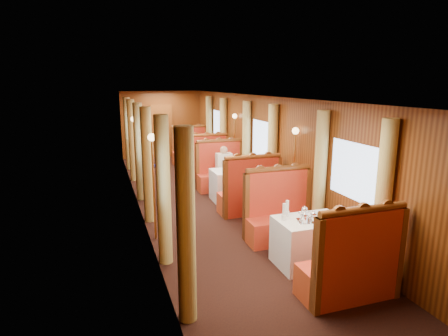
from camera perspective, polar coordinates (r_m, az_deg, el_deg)
name	(u,v)px	position (r m, az deg, el deg)	size (l,w,h in m)	color
floor	(204,203)	(8.98, -3.05, -5.32)	(3.00, 12.00, 0.01)	black
ceiling	(203,96)	(8.54, -3.25, 10.83)	(3.00, 12.00, 0.01)	silver
wall_far	(162,125)	(14.50, -9.45, 6.55)	(3.00, 2.50, 0.01)	brown
wall_near	(394,274)	(3.52, 24.50, -14.51)	(3.00, 2.50, 0.01)	brown
wall_left	(137,155)	(8.42, -13.05, 1.91)	(12.00, 2.50, 0.01)	brown
wall_right	(263,148)	(9.18, 5.94, 3.07)	(12.00, 2.50, 0.01)	brown
doorway_far	(162,131)	(14.50, -9.40, 5.56)	(0.80, 0.04, 2.00)	brown
table_near	(310,242)	(6.10, 12.91, -10.90)	(1.05, 0.72, 0.75)	white
banquette_near_fwd	(351,269)	(5.33, 18.72, -14.35)	(1.30, 0.55, 1.34)	#AA1216
banquette_near_aft	(280,217)	(6.90, 8.56, -7.43)	(1.30, 0.55, 1.34)	#AA1216
table_mid	(234,185)	(9.09, 1.49, -2.61)	(1.05, 0.72, 0.75)	white
banquette_mid_fwd	(250,195)	(8.17, 3.91, -4.08)	(1.30, 0.55, 1.34)	#AA1216
banquette_mid_aft	(221,174)	(10.01, -0.48, -0.87)	(1.30, 0.55, 1.34)	#AA1216
table_far	(198,158)	(12.35, -4.02, 1.51)	(1.05, 0.72, 0.75)	white
banquette_far_fwd	(206,163)	(11.38, -2.75, 0.80)	(1.30, 0.55, 1.34)	#AA1216
banquette_far_aft	(191,151)	(13.31, -5.12, 2.53)	(1.30, 0.55, 1.34)	#AA1216
tea_tray	(309,221)	(5.86, 12.80, -7.89)	(0.34, 0.26, 0.01)	silver
teapot_left	(304,219)	(5.74, 12.17, -7.66)	(0.16, 0.12, 0.13)	silver
teapot_right	(313,218)	(5.82, 13.44, -7.44)	(0.16, 0.12, 0.13)	silver
teapot_back	(304,214)	(5.96, 12.12, -6.84)	(0.17, 0.13, 0.14)	silver
fruit_plate	(330,218)	(6.03, 15.80, -7.35)	(0.20, 0.20, 0.05)	white
cup_inboard	(284,214)	(5.81, 9.13, -6.87)	(0.08, 0.08, 0.26)	white
cup_outboard	(287,210)	(5.97, 9.58, -6.34)	(0.08, 0.08, 0.26)	white
rose_vase_mid	(233,163)	(8.93, 1.36, 0.75)	(0.06, 0.06, 0.36)	silver
rose_vase_far	(198,142)	(12.23, -3.95, 4.03)	(0.06, 0.06, 0.36)	silver
window_left_near	(165,188)	(4.98, -9.05, -3.03)	(1.20, 0.90, 0.01)	#93ADD1
curtain_left_near_a	(186,228)	(4.36, -5.83, -9.08)	(0.22, 0.22, 2.35)	tan
curtain_left_near_b	(163,191)	(5.82, -9.21, -3.54)	(0.22, 0.22, 2.35)	tan
window_right_near	(354,172)	(6.17, 19.26, -0.51)	(1.20, 0.90, 0.01)	#93ADD1
curtain_right_near_a	(383,204)	(5.60, 23.02, -5.07)	(0.22, 0.22, 2.35)	tan
curtain_right_near_b	(320,177)	(6.79, 14.41, -1.39)	(0.22, 0.22, 2.35)	tan
window_left_mid	(138,146)	(8.38, -13.02, 3.26)	(1.20, 0.90, 0.01)	#93ADD1
curtain_left_mid_a	(148,165)	(7.68, -11.56, 0.38)	(0.22, 0.22, 2.35)	tan
curtain_left_mid_b	(139,152)	(9.20, -12.76, 2.37)	(0.22, 0.22, 2.35)	tan
window_right_mid	(262,140)	(9.14, 5.88, 4.30)	(1.20, 0.90, 0.01)	#93ADD1
curtain_right_mid_a	(272,157)	(8.45, 7.35, 1.66)	(0.22, 0.22, 2.35)	tan
curtain_right_mid_b	(246,146)	(9.85, 3.43, 3.34)	(0.22, 0.22, 2.35)	tan
window_left_far	(126,128)	(11.84, -14.69, 5.90)	(1.20, 0.90, 0.01)	#93ADD1
curtain_left_far_a	(132,141)	(11.11, -13.79, 4.08)	(0.22, 0.22, 2.35)	tan
curtain_left_far_b	(128,134)	(12.65, -14.40, 5.08)	(0.22, 0.22, 2.35)	tan
window_right_far	(219,125)	(12.39, -0.79, 6.61)	(1.20, 0.90, 0.01)	#93ADD1
curtain_right_far_a	(223,136)	(11.65, -0.11, 4.85)	(0.22, 0.22, 2.35)	tan
curtain_right_far_b	(209,130)	(13.13, -2.25, 5.75)	(0.22, 0.22, 2.35)	tan
sconce_left_fore	(153,165)	(6.69, -10.79, 0.42)	(0.14, 0.14, 1.95)	#BF8C3F
sconce_right_fore	(295,156)	(7.57, 10.69, 1.86)	(0.14, 0.14, 1.95)	#BF8C3F
sconce_left_aft	(134,138)	(10.12, -13.50, 4.47)	(0.14, 0.14, 1.95)	#BF8C3F
sconce_right_aft	(235,134)	(10.72, 1.62, 5.27)	(0.14, 0.14, 1.95)	#BF8C3F
steward	(162,170)	(8.83, -9.46, -0.28)	(0.60, 0.39, 1.64)	navy
passenger	(224,164)	(9.68, 0.03, 0.59)	(0.40, 0.44, 0.76)	beige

